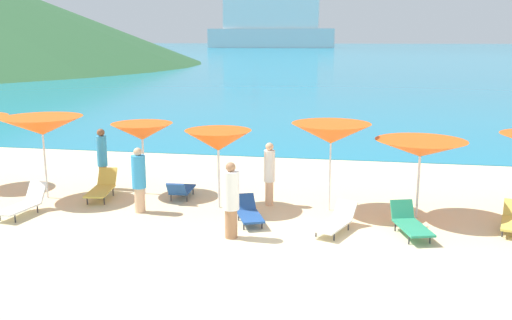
% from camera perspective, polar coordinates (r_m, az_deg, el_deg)
% --- Properties ---
extents(ground_plane, '(50.00, 100.00, 0.30)m').
position_cam_1_polar(ground_plane, '(21.54, 7.70, -0.26)').
color(ground_plane, beige).
extents(ocean_water, '(650.00, 440.00, 0.02)m').
position_cam_1_polar(ocean_water, '(240.86, 10.37, 11.03)').
color(ocean_water, teal).
rests_on(ocean_water, ground_plane).
extents(umbrella_1, '(2.41, 2.41, 2.34)m').
position_cam_1_polar(umbrella_1, '(16.80, -20.89, 3.25)').
color(umbrella_1, silver).
rests_on(umbrella_1, ground_plane).
extents(umbrella_2, '(1.78, 1.78, 2.09)m').
position_cam_1_polar(umbrella_2, '(16.51, -11.48, 2.83)').
color(umbrella_2, silver).
rests_on(umbrella_2, ground_plane).
extents(umbrella_3, '(1.86, 1.86, 2.11)m').
position_cam_1_polar(umbrella_3, '(14.85, -3.86, 1.98)').
color(umbrella_3, silver).
rests_on(umbrella_3, ground_plane).
extents(umbrella_4, '(2.25, 2.25, 2.34)m').
position_cam_1_polar(umbrella_4, '(14.67, 7.62, 2.69)').
color(umbrella_4, silver).
rests_on(umbrella_4, ground_plane).
extents(umbrella_5, '(2.38, 2.38, 2.01)m').
position_cam_1_polar(umbrella_5, '(14.56, 16.34, 1.13)').
color(umbrella_5, silver).
rests_on(umbrella_5, ground_plane).
extents(lounge_chair_0, '(0.74, 1.55, 0.75)m').
position_cam_1_polar(lounge_chair_0, '(15.76, -22.52, -4.07)').
color(lounge_chair_0, white).
rests_on(lounge_chair_0, ground_plane).
extents(lounge_chair_1, '(1.00, 1.48, 0.57)m').
position_cam_1_polar(lounge_chair_1, '(13.98, -0.74, -5.30)').
color(lounge_chair_1, '#1E478C').
rests_on(lounge_chair_1, ground_plane).
extents(lounge_chair_4, '(1.05, 1.62, 0.59)m').
position_cam_1_polar(lounge_chair_4, '(13.47, 8.09, -6.14)').
color(lounge_chair_4, white).
rests_on(lounge_chair_4, ground_plane).
extents(lounge_chair_5, '(0.79, 1.70, 0.74)m').
position_cam_1_polar(lounge_chair_5, '(16.62, -15.35, -2.67)').
color(lounge_chair_5, '#D8BF4C').
rests_on(lounge_chair_5, ground_plane).
extents(lounge_chair_9, '(0.96, 1.57, 0.68)m').
position_cam_1_polar(lounge_chair_9, '(13.58, 15.37, -6.17)').
color(lounge_chair_9, '#268C66').
rests_on(lounge_chair_9, ground_plane).
extents(lounge_chair_10, '(0.60, 1.38, 0.62)m').
position_cam_1_polar(lounge_chair_10, '(16.09, -7.63, -2.98)').
color(lounge_chair_10, '#1E478C').
rests_on(lounge_chair_10, ground_plane).
extents(beachgoer_0, '(0.30, 0.30, 1.74)m').
position_cam_1_polar(beachgoer_0, '(15.23, 1.37, -1.21)').
color(beachgoer_0, '#DBAA84').
rests_on(beachgoer_0, ground_plane).
extents(beachgoer_1, '(0.37, 0.37, 1.73)m').
position_cam_1_polar(beachgoer_1, '(14.93, -11.80, -1.87)').
color(beachgoer_1, '#DBAA84').
rests_on(beachgoer_1, ground_plane).
extents(beachgoer_2, '(0.38, 0.38, 1.77)m').
position_cam_1_polar(beachgoer_2, '(12.74, -2.56, -3.94)').
color(beachgoer_2, '#A3704C').
rests_on(beachgoer_2, ground_plane).
extents(beachgoer_3, '(0.30, 0.30, 1.84)m').
position_cam_1_polar(beachgoer_3, '(17.53, -15.35, 0.34)').
color(beachgoer_3, brown).
rests_on(beachgoer_3, ground_plane).
extents(cruise_ship, '(58.04, 8.02, 24.86)m').
position_cam_1_polar(cruise_ship, '(263.92, 1.51, 13.41)').
color(cruise_ship, silver).
rests_on(cruise_ship, ocean_water).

